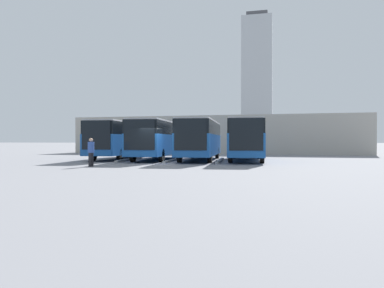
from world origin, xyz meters
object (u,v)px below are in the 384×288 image
(pedestrian, at_px, (91,151))
(bus_1, at_px, (200,138))
(bus_2, at_px, (158,138))
(bus_0, at_px, (246,138))
(bus_3, at_px, (121,138))

(pedestrian, bearing_deg, bus_1, -26.35)
(bus_2, bearing_deg, bus_0, 176.65)
(bus_0, bearing_deg, pedestrian, 41.76)
(bus_3, relative_size, pedestrian, 6.33)
(bus_1, height_order, bus_2, same)
(bus_2, bearing_deg, bus_3, -16.49)
(bus_0, distance_m, bus_3, 11.17)
(bus_0, xyz_separation_m, pedestrian, (8.60, 9.41, -0.86))
(bus_2, relative_size, bus_3, 1.00)
(bus_1, distance_m, pedestrian, 10.32)
(bus_1, xyz_separation_m, pedestrian, (4.88, 9.05, -0.86))
(bus_0, xyz_separation_m, bus_2, (7.44, 0.32, 0.00))
(bus_0, bearing_deg, bus_2, -3.35)
(bus_3, bearing_deg, bus_0, 172.23)
(bus_2, bearing_deg, pedestrian, 76.94)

